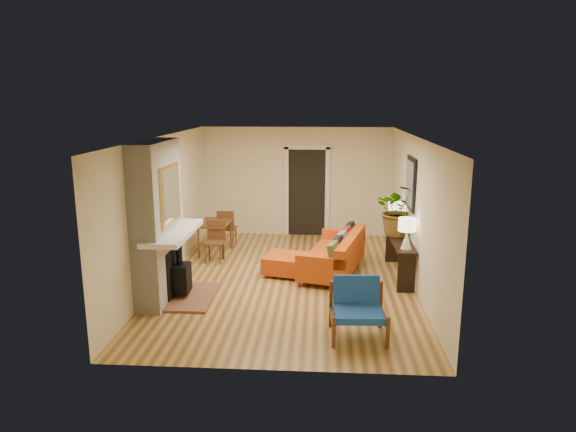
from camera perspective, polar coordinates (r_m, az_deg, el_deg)
name	(u,v)px	position (r m, az deg, el deg)	size (l,w,h in m)	color
room_shell	(322,189)	(11.73, 3.75, 3.03)	(6.50, 6.50, 6.50)	tan
fireplace	(160,225)	(8.58, -14.02, -0.99)	(1.09, 1.68, 2.60)	white
sofa	(337,254)	(9.83, 5.46, -4.25)	(1.36, 2.21, 0.81)	silver
ottoman	(286,263)	(9.72, -0.27, -5.26)	(0.89, 0.89, 0.37)	silver
blue_chair	(357,305)	(7.34, 7.72, -9.76)	(0.80, 0.79, 0.80)	brown
dining_table	(218,228)	(11.00, -7.79, -1.38)	(0.70, 1.57, 0.84)	brown
console_table	(400,246)	(9.73, 12.32, -3.30)	(0.34, 1.85, 0.72)	black
lamp_near	(407,230)	(8.97, 13.07, -1.50)	(0.30, 0.30, 0.54)	white
lamp_far	(396,212)	(10.31, 11.88, 0.40)	(0.30, 0.30, 0.54)	white
houseplant	(399,210)	(9.80, 12.25, 0.71)	(0.90, 0.78, 1.00)	#1E5919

